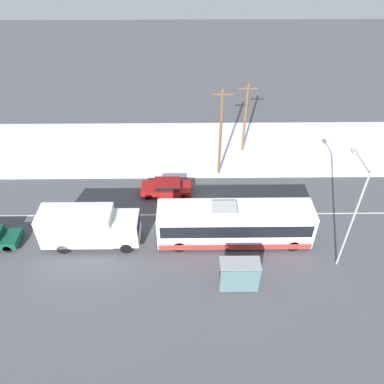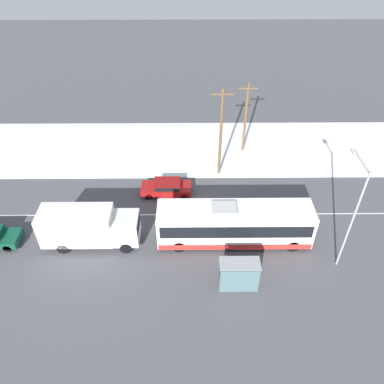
{
  "view_description": "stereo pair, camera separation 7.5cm",
  "coord_description": "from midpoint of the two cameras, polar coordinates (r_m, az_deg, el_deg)",
  "views": [
    {
      "loc": [
        -1.43,
        -23.13,
        21.25
      ],
      "look_at": [
        -1.16,
        1.28,
        1.4
      ],
      "focal_mm": 35.0,
      "sensor_mm": 36.0,
      "label": 1
    },
    {
      "loc": [
        -1.36,
        -23.13,
        21.25
      ],
      "look_at": [
        -1.16,
        1.28,
        1.4
      ],
      "focal_mm": 35.0,
      "sensor_mm": 36.0,
      "label": 2
    }
  ],
  "objects": [
    {
      "name": "utility_pole_roadside",
      "position": [
        33.53,
        4.32,
        9.02
      ],
      "size": [
        1.8,
        0.24,
        8.61
      ],
      "color": "brown",
      "rests_on": "ground_plane"
    },
    {
      "name": "lane_marking_center",
      "position": [
        31.44,
        2.07,
        -3.43
      ],
      "size": [
        60.0,
        0.12,
        0.0
      ],
      "color": "silver",
      "rests_on": "ground_plane"
    },
    {
      "name": "streetlamp",
      "position": [
        26.56,
        23.28,
        -1.84
      ],
      "size": [
        0.36,
        2.91,
        8.3
      ],
      "color": "#9EA3A8",
      "rests_on": "ground_plane"
    },
    {
      "name": "bus_shelter",
      "position": [
        25.24,
        7.24,
        -12.2
      ],
      "size": [
        2.67,
        1.2,
        2.4
      ],
      "color": "gray",
      "rests_on": "ground_plane"
    },
    {
      "name": "ground_plane",
      "position": [
        31.44,
        2.07,
        -3.43
      ],
      "size": [
        120.0,
        120.0,
        0.0
      ],
      "primitive_type": "plane",
      "color": "#4C4C51"
    },
    {
      "name": "city_bus",
      "position": [
        28.35,
        6.42,
        -4.9
      ],
      "size": [
        11.52,
        2.57,
        3.41
      ],
      "color": "white",
      "rests_on": "ground_plane"
    },
    {
      "name": "utility_pole_snowlot",
      "position": [
        37.65,
        8.07,
        11.21
      ],
      "size": [
        1.8,
        0.24,
        7.35
      ],
      "color": "brown",
      "rests_on": "ground_plane"
    },
    {
      "name": "pedestrian_at_stop",
      "position": [
        26.6,
        5.02,
        -10.53
      ],
      "size": [
        0.61,
        0.27,
        1.69
      ],
      "color": "#23232D",
      "rests_on": "ground_plane"
    },
    {
      "name": "snow_lot",
      "position": [
        39.62,
        1.49,
        6.77
      ],
      "size": [
        80.0,
        10.43,
        0.12
      ],
      "color": "silver",
      "rests_on": "ground_plane"
    },
    {
      "name": "sedan_car",
      "position": [
        33.13,
        -3.95,
        0.73
      ],
      "size": [
        4.4,
        1.8,
        1.31
      ],
      "rotation": [
        0.0,
        0.0,
        3.14
      ],
      "color": "maroon",
      "rests_on": "ground_plane"
    },
    {
      "name": "box_truck",
      "position": [
        28.98,
        -15.66,
        -5.08
      ],
      "size": [
        7.26,
        2.3,
        3.13
      ],
      "color": "silver",
      "rests_on": "ground_plane"
    }
  ]
}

